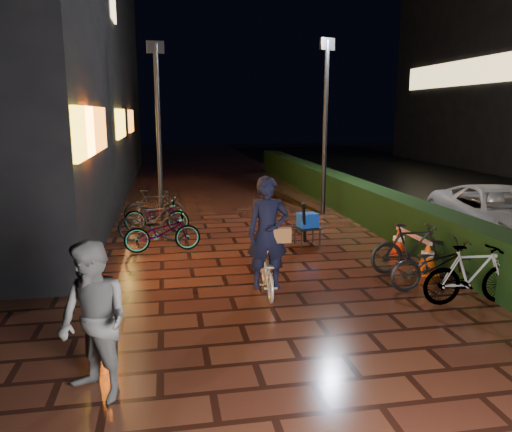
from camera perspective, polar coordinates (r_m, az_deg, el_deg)
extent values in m
plane|color=#381911|center=(8.42, 4.73, -8.72)|extent=(80.00, 80.00, 0.00)
cube|color=black|center=(16.69, 8.69, 3.19)|extent=(0.70, 20.00, 1.00)
imported|color=#5F5E61|center=(5.46, -18.05, -11.40)|extent=(1.03, 1.03, 1.69)
imported|color=silver|center=(12.62, 26.37, 0.03)|extent=(2.91, 4.90, 1.28)
cube|color=yellow|center=(9.22, -19.06, 9.02)|extent=(0.08, 2.00, 0.90)
cube|color=orange|center=(10.71, -17.86, 9.38)|extent=(0.08, 3.00, 0.90)
cube|color=yellow|center=(16.67, -15.20, 10.17)|extent=(0.08, 2.80, 0.90)
cube|color=orange|center=(21.66, -14.10, 10.49)|extent=(0.08, 2.20, 0.90)
cube|color=#FFD88C|center=(30.02, 21.71, 14.86)|extent=(0.06, 10.00, 1.30)
cylinder|color=black|center=(14.64, 7.89, 9.71)|extent=(0.17, 0.17, 4.90)
cube|color=black|center=(14.75, 8.16, 18.89)|extent=(0.47, 0.23, 0.33)
cylinder|color=black|center=(13.81, -11.05, 9.07)|extent=(0.14, 0.14, 4.69)
cube|color=black|center=(13.89, -11.43, 18.39)|extent=(0.46, 0.13, 0.32)
imported|color=silver|center=(8.28, 1.24, -6.41)|extent=(0.58, 1.40, 0.72)
imported|color=black|center=(7.99, 1.35, -1.97)|extent=(0.70, 0.49, 1.83)
cube|color=#975729|center=(8.00, 2.88, -2.21)|extent=(0.33, 0.16, 0.23)
cone|color=#FF540D|center=(9.77, 19.00, -4.50)|extent=(0.39, 0.39, 0.63)
cone|color=#FA320D|center=(10.75, 15.99, -2.85)|extent=(0.39, 0.39, 0.63)
cube|color=#FF620D|center=(9.85, 18.89, -6.17)|extent=(0.34, 0.34, 0.03)
cube|color=#ED5E0C|center=(10.83, 15.90, -4.38)|extent=(0.34, 0.34, 0.03)
cube|color=red|center=(10.19, 17.52, -2.13)|extent=(0.07, 1.34, 0.06)
cube|color=black|center=(11.24, 5.91, -1.33)|extent=(0.62, 0.54, 0.04)
cylinder|color=black|center=(11.03, 5.22, -2.71)|extent=(0.03, 0.03, 0.39)
cylinder|color=black|center=(11.22, 7.32, -2.51)|extent=(0.03, 0.03, 0.39)
cylinder|color=black|center=(11.36, 4.47, -2.27)|extent=(0.03, 0.03, 0.39)
cylinder|color=black|center=(11.54, 6.52, -2.09)|extent=(0.03, 0.03, 0.39)
cube|color=#0D39B3|center=(11.20, 5.92, -0.47)|extent=(0.46, 0.40, 0.31)
cylinder|color=black|center=(11.00, 5.53, -0.78)|extent=(0.24, 0.42, 0.99)
imported|color=black|center=(10.90, -10.67, -1.79)|extent=(1.67, 0.71, 0.85)
imported|color=black|center=(13.48, -11.57, 0.97)|extent=(1.61, 0.59, 0.95)
imported|color=black|center=(11.73, -11.78, -0.64)|extent=(1.62, 0.62, 0.95)
imported|color=black|center=(12.68, -11.31, 0.08)|extent=(1.69, 0.80, 0.85)
imported|color=black|center=(8.94, 19.81, -5.28)|extent=(1.64, 0.61, 0.85)
imported|color=black|center=(9.68, 17.41, -3.55)|extent=(1.61, 0.56, 0.95)
imported|color=black|center=(8.46, 23.46, -6.18)|extent=(1.60, 0.53, 0.95)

